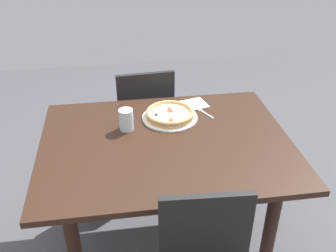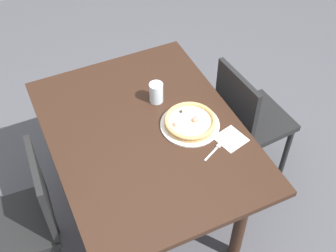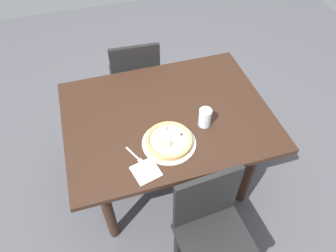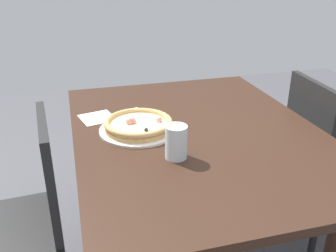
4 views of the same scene
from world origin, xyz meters
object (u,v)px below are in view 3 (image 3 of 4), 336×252
(dining_table, at_px, (167,126))
(chair_near, at_px, (135,79))
(napkin, at_px, (146,171))
(drinking_glass, at_px, (205,117))
(plate, at_px, (169,143))
(pizza, at_px, (169,140))
(chair_far, at_px, (212,232))
(fork, at_px, (137,157))

(dining_table, xyz_separation_m, chair_near, (0.07, -0.71, -0.15))
(napkin, bearing_deg, chair_near, -98.60)
(dining_table, bearing_deg, drinking_glass, 142.82)
(plate, relative_size, pizza, 1.15)
(chair_far, bearing_deg, fork, -57.75)
(pizza, bearing_deg, drinking_glass, -161.57)
(dining_table, distance_m, drinking_glass, 0.30)
(chair_far, bearing_deg, chair_near, -89.05)
(dining_table, relative_size, napkin, 9.38)
(plate, relative_size, napkin, 2.29)
(pizza, xyz_separation_m, fork, (0.21, 0.04, -0.03))
(chair_near, relative_size, fork, 5.79)
(dining_table, xyz_separation_m, drinking_glass, (-0.20, 0.15, 0.17))
(chair_near, distance_m, fork, 1.04)
(chair_far, xyz_separation_m, pizza, (0.11, -0.48, 0.29))
(chair_near, distance_m, chair_far, 1.43)
(napkin, bearing_deg, fork, -75.41)
(drinking_glass, bearing_deg, plate, 18.44)
(dining_table, distance_m, plate, 0.27)
(chair_far, height_order, plate, chair_far)
(chair_far, relative_size, pizza, 3.21)
(plate, distance_m, pizza, 0.03)
(drinking_glass, xyz_separation_m, napkin, (0.43, 0.23, -0.06))
(fork, relative_size, drinking_glass, 1.28)
(chair_far, height_order, fork, chair_far)
(chair_far, distance_m, drinking_glass, 0.66)
(napkin, bearing_deg, plate, -140.00)
(fork, xyz_separation_m, drinking_glass, (-0.46, -0.13, 0.06))
(plate, bearing_deg, chair_near, -89.23)
(dining_table, bearing_deg, napkin, 58.48)
(chair_far, relative_size, fork, 5.79)
(dining_table, xyz_separation_m, fork, (0.26, 0.28, 0.12))
(chair_far, relative_size, plate, 2.80)
(pizza, distance_m, napkin, 0.23)
(chair_near, height_order, chair_far, same)
(dining_table, distance_m, chair_near, 0.73)
(dining_table, height_order, fork, fork)
(fork, bearing_deg, chair_near, 142.44)
(chair_near, height_order, plate, chair_near)
(fork, bearing_deg, dining_table, 110.15)
(dining_table, bearing_deg, pizza, 76.34)
(plate, height_order, drinking_glass, drinking_glass)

